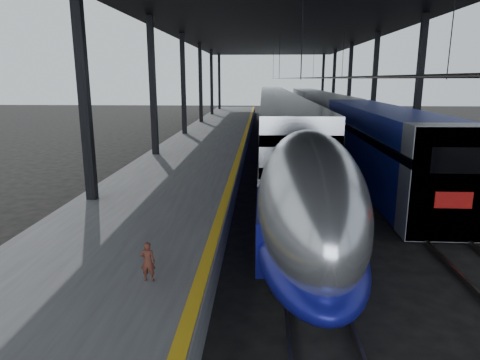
{
  "coord_description": "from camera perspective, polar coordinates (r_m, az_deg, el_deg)",
  "views": [
    {
      "loc": [
        0.66,
        -10.47,
        5.48
      ],
      "look_at": [
        -0.09,
        4.15,
        2.0
      ],
      "focal_mm": 32.0,
      "sensor_mm": 36.0,
      "label": 1
    }
  ],
  "objects": [
    {
      "name": "second_train",
      "position": [
        41.83,
        11.76,
        8.36
      ],
      "size": [
        2.91,
        56.05,
        4.01
      ],
      "color": "navy",
      "rests_on": "ground"
    },
    {
      "name": "platform",
      "position": [
        31.15,
        -4.79,
        4.12
      ],
      "size": [
        6.0,
        80.0,
        1.0
      ],
      "primitive_type": "cube",
      "color": "#4C4C4F",
      "rests_on": "ground"
    },
    {
      "name": "ground",
      "position": [
        11.83,
        -0.61,
        -14.21
      ],
      "size": [
        160.0,
        160.0,
        0.0
      ],
      "primitive_type": "plane",
      "color": "black",
      "rests_on": "ground"
    },
    {
      "name": "canopy",
      "position": [
        30.71,
        5.57,
        20.11
      ],
      "size": [
        18.0,
        75.0,
        9.47
      ],
      "color": "black",
      "rests_on": "ground"
    },
    {
      "name": "rails",
      "position": [
        31.18,
        9.98,
        3.19
      ],
      "size": [
        6.52,
        80.0,
        0.16
      ],
      "color": "slate",
      "rests_on": "ground"
    },
    {
      "name": "child",
      "position": [
        10.01,
        -12.18,
        -10.58
      ],
      "size": [
        0.34,
        0.23,
        0.93
      ],
      "primitive_type": "imported",
      "rotation": [
        0.0,
        0.0,
        3.13
      ],
      "color": "#4D2419",
      "rests_on": "platform"
    },
    {
      "name": "tgv_train",
      "position": [
        39.15,
        4.93,
        8.2
      ],
      "size": [
        2.96,
        65.2,
        4.24
      ],
      "color": "#A9ABB0",
      "rests_on": "ground"
    },
    {
      "name": "yellow_strip",
      "position": [
        30.83,
        0.37,
        5.02
      ],
      "size": [
        0.3,
        80.0,
        0.01
      ],
      "primitive_type": "cube",
      "color": "gold",
      "rests_on": "platform"
    }
  ]
}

